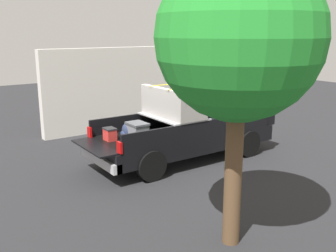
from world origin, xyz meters
TOP-DOWN VIEW (x-y plane):
  - ground_plane at (0.00, 0.00)m, footprint 40.00×40.00m
  - pickup_truck at (0.37, -0.00)m, footprint 6.05×2.06m
  - building_facade at (1.22, 4.53)m, footprint 8.10×0.36m
  - tree_background at (-2.15, -4.24)m, footprint 2.74×2.74m
  - trash_can at (4.32, 2.85)m, footprint 0.60×0.60m

SIDE VIEW (x-z plane):
  - ground_plane at x=0.00m, z-range 0.00..0.00m
  - trash_can at x=4.32m, z-range 0.01..0.99m
  - pickup_truck at x=0.37m, z-range -0.14..2.09m
  - building_facade at x=1.22m, z-range 0.00..3.14m
  - tree_background at x=-2.15m, z-range 1.11..6.12m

